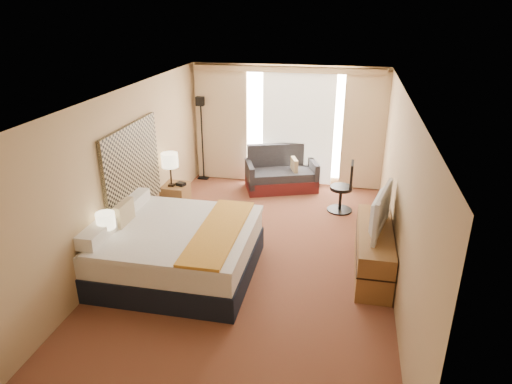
% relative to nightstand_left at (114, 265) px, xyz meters
% --- Properties ---
extents(floor, '(4.20, 7.00, 0.02)m').
position_rel_nightstand_left_xyz_m(floor, '(1.87, 1.05, -0.28)').
color(floor, '#5B1A1A').
rests_on(floor, ground).
extents(ceiling, '(4.20, 7.00, 0.02)m').
position_rel_nightstand_left_xyz_m(ceiling, '(1.87, 1.05, 2.33)').
color(ceiling, white).
rests_on(ceiling, wall_back).
extents(wall_back, '(4.20, 0.02, 2.60)m').
position_rel_nightstand_left_xyz_m(wall_back, '(1.87, 4.55, 1.02)').
color(wall_back, tan).
rests_on(wall_back, ground).
extents(wall_front, '(4.20, 0.02, 2.60)m').
position_rel_nightstand_left_xyz_m(wall_front, '(1.87, -2.45, 1.02)').
color(wall_front, tan).
rests_on(wall_front, ground).
extents(wall_left, '(0.02, 7.00, 2.60)m').
position_rel_nightstand_left_xyz_m(wall_left, '(-0.23, 1.05, 1.02)').
color(wall_left, tan).
rests_on(wall_left, ground).
extents(wall_right, '(0.02, 7.00, 2.60)m').
position_rel_nightstand_left_xyz_m(wall_right, '(3.97, 1.05, 1.02)').
color(wall_right, tan).
rests_on(wall_right, ground).
extents(headboard, '(0.06, 1.85, 1.50)m').
position_rel_nightstand_left_xyz_m(headboard, '(-0.19, 1.25, 1.01)').
color(headboard, black).
rests_on(headboard, wall_left).
extents(nightstand_left, '(0.45, 0.52, 0.55)m').
position_rel_nightstand_left_xyz_m(nightstand_left, '(0.00, 0.00, 0.00)').
color(nightstand_left, brown).
rests_on(nightstand_left, floor).
extents(nightstand_right, '(0.45, 0.52, 0.55)m').
position_rel_nightstand_left_xyz_m(nightstand_right, '(0.00, 2.50, 0.00)').
color(nightstand_right, brown).
rests_on(nightstand_right, floor).
extents(media_dresser, '(0.50, 1.80, 0.70)m').
position_rel_nightstand_left_xyz_m(media_dresser, '(3.70, 1.05, 0.07)').
color(media_dresser, brown).
rests_on(media_dresser, floor).
extents(window, '(2.30, 0.02, 2.30)m').
position_rel_nightstand_left_xyz_m(window, '(2.12, 4.52, 1.04)').
color(window, silver).
rests_on(window, wall_back).
extents(curtains, '(4.12, 0.19, 2.56)m').
position_rel_nightstand_left_xyz_m(curtains, '(1.87, 4.44, 1.13)').
color(curtains, beige).
rests_on(curtains, floor).
extents(bed, '(2.25, 2.06, 1.10)m').
position_rel_nightstand_left_xyz_m(bed, '(0.81, 0.40, 0.13)').
color(bed, black).
rests_on(bed, floor).
extents(loveseat, '(1.68, 1.27, 0.94)m').
position_rel_nightstand_left_xyz_m(loveseat, '(1.83, 4.08, 0.03)').
color(loveseat, '#541818').
rests_on(loveseat, floor).
extents(floor_lamp, '(0.24, 0.24, 1.90)m').
position_rel_nightstand_left_xyz_m(floor_lamp, '(-0.03, 4.35, 1.07)').
color(floor_lamp, black).
rests_on(floor_lamp, floor).
extents(desk_chair, '(0.49, 0.49, 1.01)m').
position_rel_nightstand_left_xyz_m(desk_chair, '(3.20, 3.15, 0.17)').
color(desk_chair, black).
rests_on(desk_chair, floor).
extents(lamp_left, '(0.26, 0.26, 0.55)m').
position_rel_nightstand_left_xyz_m(lamp_left, '(-0.04, -0.00, 0.70)').
color(lamp_left, black).
rests_on(lamp_left, nightstand_left).
extents(lamp_right, '(0.31, 0.31, 0.66)m').
position_rel_nightstand_left_xyz_m(lamp_right, '(-0.04, 2.43, 0.78)').
color(lamp_right, black).
rests_on(lamp_right, nightstand_right).
extents(tissue_box, '(0.13, 0.13, 0.12)m').
position_rel_nightstand_left_xyz_m(tissue_box, '(0.07, -0.04, 0.34)').
color(tissue_box, '#7EAAC3').
rests_on(tissue_box, nightstand_left).
extents(telephone, '(0.19, 0.17, 0.06)m').
position_rel_nightstand_left_xyz_m(telephone, '(0.13, 2.48, 0.31)').
color(telephone, black).
rests_on(telephone, nightstand_right).
extents(television, '(0.39, 1.11, 0.64)m').
position_rel_nightstand_left_xyz_m(television, '(3.65, 1.05, 0.74)').
color(television, black).
rests_on(television, media_dresser).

